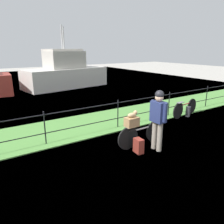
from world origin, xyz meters
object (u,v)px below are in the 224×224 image
Objects in this scene: bicycle_parked at (185,108)px; bicycle_main at (141,134)px; backpack_on_paving at (139,146)px; moored_boat_far at (66,74)px; moored_boat_mid at (64,73)px; terrier_dog at (133,114)px; cyclist_person at (158,115)px; mooring_bollard at (188,112)px; wooden_crate at (132,122)px.

bicycle_main is at bearing -160.88° from bicycle_parked.
bicycle_parked is at bearing 19.12° from bicycle_main.
backpack_on_paving is 0.07× the size of moored_boat_far.
backpack_on_paving is 0.07× the size of moored_boat_mid.
cyclist_person is at bearing -41.29° from terrier_dog.
mooring_bollard is (3.83, 1.39, 0.01)m from backpack_on_paving.
moored_boat_mid is (-1.52, 9.76, 0.77)m from mooring_bollard.
moored_boat_mid reaches higher than bicycle_parked.
moored_boat_far is at bearing -89.59° from moored_boat_mid.
moored_boat_far reaches higher than bicycle_main.
moored_boat_far is (0.00, -0.29, -0.03)m from moored_boat_mid.
moored_boat_mid reaches higher than terrier_dog.
bicycle_main is 4.53× the size of wooden_crate.
moored_boat_mid is (1.78, 11.28, -0.03)m from cyclist_person.
mooring_bollard is at bearing -45.33° from bicycle_parked.
backpack_on_paving is (-0.03, -0.32, -0.80)m from terrier_dog.
cyclist_person is 0.28× the size of moored_boat_mid.
cyclist_person reaches higher than bicycle_parked.
bicycle_main is 0.28× the size of moored_boat_mid.
moored_boat_far is at bearing 77.59° from wooden_crate.
backpack_on_paving is at bearing -101.74° from moored_boat_mid.
bicycle_main is 3.56m from bicycle_parked.
cyclist_person is 0.98× the size of bicycle_parked.
terrier_dog is (0.02, -0.00, 0.21)m from wooden_crate.
bicycle_main is at bearing -100.48° from moored_boat_far.
bicycle_main is at bearing -0.04° from terrier_dog.
moored_boat_mid is at bearing 90.41° from moored_boat_far.
moored_boat_far is at bearing 77.72° from terrier_dog.
mooring_bollard is 0.07× the size of moored_boat_far.
moored_boat_mid reaches higher than bicycle_main.
mooring_bollard is 0.07× the size of moored_boat_mid.
moored_boat_mid is at bearing 79.81° from bicycle_main.
terrier_dog reaches higher than bicycle_parked.
terrier_dog is at bearing -101.95° from moored_boat_mid.
wooden_crate is at bearing -164.40° from mooring_bollard.
cyclist_person is 3.64m from bicycle_parked.
cyclist_person is (0.51, -0.45, 0.01)m from terrier_dog.
moored_boat_far is at bearing 99.08° from mooring_bollard.
wooden_crate is 0.22× the size of bicycle_parked.
bicycle_parked is at bearing 17.35° from wooden_crate.
cyclist_person reaches higher than terrier_dog.
terrier_dog is 0.86m from backpack_on_paving.
terrier_dog is 0.05× the size of moored_boat_far.
moored_boat_far is at bearing 80.79° from cyclist_person.
moored_boat_mid is at bearing 98.36° from bicycle_parked.
bicycle_parked is 9.49m from moored_boat_far.
wooden_crate is 3.94m from bicycle_parked.
moored_boat_far reaches higher than cyclist_person.
bicycle_parked is (3.20, 1.62, -0.65)m from cyclist_person.
mooring_bollard is (3.81, 1.07, -0.79)m from terrier_dog.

